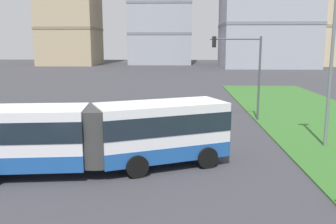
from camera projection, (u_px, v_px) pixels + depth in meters
The scene contains 3 objects.
articulated_bus at pixel (101, 134), 16.78m from camera, with size 11.85×5.54×3.00m.
traffic_light_far_right at pixel (244, 64), 27.22m from camera, with size 3.77×0.28×6.25m.
streetlight_median at pixel (332, 50), 19.74m from camera, with size 0.70×0.28×9.85m.
Camera 1 is at (0.56, -5.60, 5.70)m, focal length 39.54 mm.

